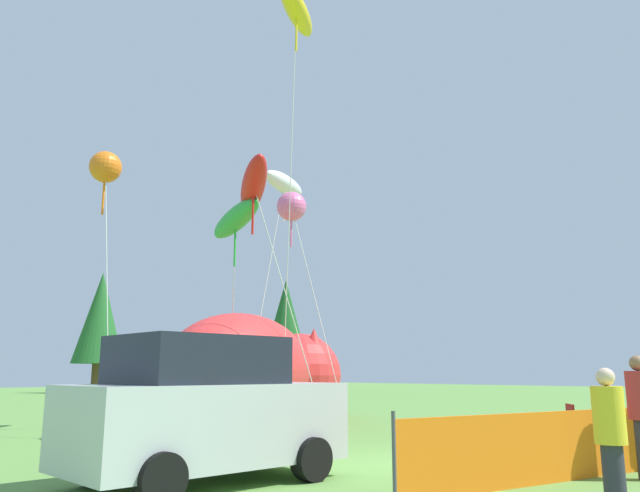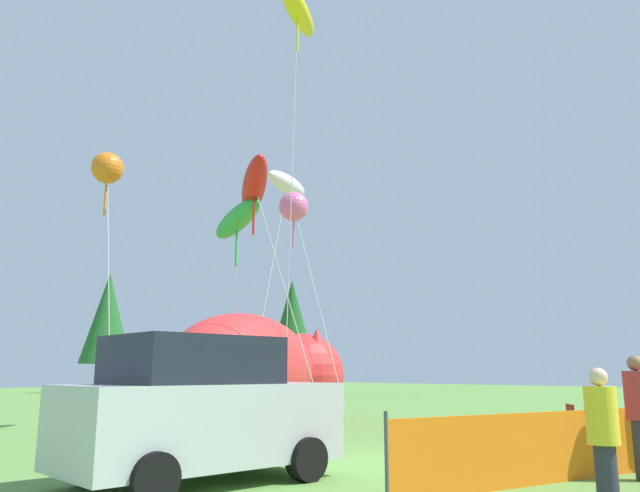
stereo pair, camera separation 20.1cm
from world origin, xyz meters
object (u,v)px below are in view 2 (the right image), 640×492
(kite_yellow_hero, at_px, (298,12))
(spectator_in_yellow_shirt, at_px, (603,434))
(spectator_in_black_shirt, at_px, (640,411))
(folding_chair, at_px, (579,426))
(inflatable_cat, at_px, (261,375))
(kite_green_fish, at_px, (237,220))
(kite_pink_octopus, at_px, (294,207))
(kite_white_ghost, at_px, (287,185))
(kite_red_lizard, at_px, (254,186))
(parked_car, at_px, (200,411))
(kite_orange_flower, at_px, (107,169))

(kite_yellow_hero, bearing_deg, spectator_in_yellow_shirt, -112.24)
(spectator_in_black_shirt, bearing_deg, folding_chair, 40.45)
(kite_yellow_hero, bearing_deg, folding_chair, -81.02)
(inflatable_cat, distance_m, kite_green_fish, 4.69)
(kite_pink_octopus, xyz_separation_m, kite_white_ghost, (0.73, 1.20, 1.16))
(kite_red_lizard, bearing_deg, kite_white_ghost, 39.55)
(folding_chair, bearing_deg, kite_white_ghost, 134.40)
(parked_car, height_order, kite_green_fish, kite_green_fish)
(spectator_in_black_shirt, bearing_deg, kite_orange_flower, 103.77)
(spectator_in_black_shirt, distance_m, kite_green_fish, 10.96)
(kite_white_ghost, height_order, kite_orange_flower, kite_white_ghost)
(spectator_in_yellow_shirt, relative_size, kite_red_lizard, 0.23)
(inflatable_cat, xyz_separation_m, kite_orange_flower, (-4.75, 0.74, 5.39))
(kite_orange_flower, bearing_deg, spectator_in_black_shirt, -76.23)
(parked_car, xyz_separation_m, kite_white_ghost, (8.22, 7.71, 6.79))
(folding_chair, height_order, spectator_in_black_shirt, spectator_in_black_shirt)
(folding_chair, height_order, inflatable_cat, inflatable_cat)
(spectator_in_black_shirt, distance_m, kite_yellow_hero, 14.11)
(spectator_in_yellow_shirt, distance_m, kite_green_fish, 11.81)
(folding_chair, xyz_separation_m, kite_white_ghost, (1.21, 10.01, 7.26))
(folding_chair, bearing_deg, kite_red_lizard, 162.06)
(kite_green_fish, bearing_deg, kite_pink_octopus, 16.18)
(folding_chair, bearing_deg, spectator_in_yellow_shirt, -102.07)
(kite_green_fish, height_order, kite_red_lizard, kite_red_lizard)
(parked_car, xyz_separation_m, kite_red_lizard, (4.40, 4.56, 5.24))
(folding_chair, relative_size, kite_green_fish, 0.15)
(folding_chair, distance_m, kite_white_ghost, 12.43)
(folding_chair, relative_size, spectator_in_yellow_shirt, 0.58)
(spectator_in_black_shirt, xyz_separation_m, kite_yellow_hero, (1.16, 8.85, 10.92))
(parked_car, distance_m, kite_orange_flower, 9.80)
(parked_car, bearing_deg, inflatable_cat, 47.42)
(parked_car, xyz_separation_m, kite_orange_flower, (1.84, 7.64, 5.85))
(parked_car, relative_size, kite_red_lizard, 0.57)
(spectator_in_yellow_shirt, xyz_separation_m, kite_white_ghost, (6.16, 12.49, 6.92))
(spectator_in_yellow_shirt, height_order, kite_red_lizard, kite_red_lizard)
(kite_green_fish, distance_m, kite_orange_flower, 3.69)
(parked_car, distance_m, kite_white_ghost, 13.15)
(parked_car, bearing_deg, kite_orange_flower, 77.56)
(kite_red_lizard, distance_m, kite_yellow_hero, 5.85)
(kite_white_ghost, bearing_deg, kite_yellow_hero, -126.84)
(inflatable_cat, xyz_separation_m, kite_green_fish, (-1.87, -1.20, 4.14))
(inflatable_cat, xyz_separation_m, kite_red_lizard, (-2.19, -2.34, 4.78))
(inflatable_cat, xyz_separation_m, kite_white_ghost, (1.63, 0.81, 6.33))
(kite_pink_octopus, distance_m, kite_orange_flower, 5.76)
(spectator_in_yellow_shirt, distance_m, kite_orange_flower, 13.79)
(parked_car, distance_m, kite_yellow_hero, 13.23)
(inflatable_cat, height_order, kite_yellow_hero, kite_yellow_hero)
(kite_yellow_hero, bearing_deg, inflatable_cat, 73.32)
(kite_pink_octopus, bearing_deg, parked_car, -139.02)
(parked_car, xyz_separation_m, folding_chair, (7.00, -2.31, -0.47))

